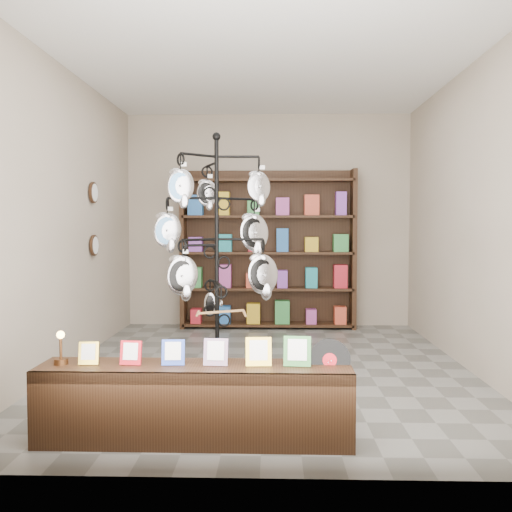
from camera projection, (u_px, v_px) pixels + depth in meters
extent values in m
plane|color=slate|center=(266.00, 368.00, 5.70)|extent=(5.00, 5.00, 0.00)
plane|color=#A99B88|center=(268.00, 220.00, 8.12)|extent=(4.00, 0.00, 4.00)
plane|color=#A99B88|center=(260.00, 211.00, 3.13)|extent=(4.00, 0.00, 4.00)
plane|color=#A99B88|center=(66.00, 218.00, 5.68)|extent=(0.00, 5.00, 5.00)
plane|color=#A99B88|center=(470.00, 218.00, 5.56)|extent=(0.00, 5.00, 5.00)
plane|color=white|center=(266.00, 64.00, 5.54)|extent=(5.00, 5.00, 0.00)
cylinder|color=black|center=(217.00, 382.00, 5.14)|extent=(0.60, 0.60, 0.03)
cylinder|color=black|center=(217.00, 263.00, 5.08)|extent=(0.05, 0.05, 2.19)
sphere|color=black|center=(216.00, 137.00, 5.02)|extent=(0.07, 0.07, 0.07)
ellipsoid|color=silver|center=(210.00, 304.00, 5.32)|extent=(0.12, 0.08, 0.23)
cube|color=#AF7B49|center=(221.00, 312.00, 4.80)|extent=(0.38, 0.20, 0.04)
cube|color=black|center=(195.00, 403.00, 3.76)|extent=(2.06, 0.43, 0.51)
cube|color=gold|center=(89.00, 353.00, 3.76)|extent=(0.13, 0.05, 0.15)
cube|color=red|center=(131.00, 353.00, 3.75)|extent=(0.14, 0.05, 0.16)
cube|color=#263FA5|center=(173.00, 352.00, 3.74)|extent=(0.15, 0.05, 0.17)
cube|color=#E54C33|center=(216.00, 352.00, 3.73)|extent=(0.16, 0.06, 0.18)
cube|color=gold|center=(259.00, 352.00, 3.72)|extent=(0.17, 0.06, 0.19)
cube|color=#337233|center=(297.00, 351.00, 3.71)|extent=(0.18, 0.06, 0.20)
cylinder|color=black|center=(330.00, 360.00, 3.76)|extent=(0.28, 0.07, 0.28)
cylinder|color=red|center=(330.00, 360.00, 3.75)|extent=(0.09, 0.03, 0.09)
cylinder|color=#4E2D16|center=(61.00, 361.00, 3.77)|extent=(0.09, 0.09, 0.04)
cylinder|color=#4E2D16|center=(61.00, 349.00, 3.77)|extent=(0.02, 0.02, 0.13)
sphere|color=#FFBF59|center=(61.00, 335.00, 3.76)|extent=(0.05, 0.05, 0.05)
cube|color=black|center=(268.00, 249.00, 8.08)|extent=(2.40, 0.04, 2.20)
cube|color=black|center=(184.00, 249.00, 7.95)|extent=(0.06, 0.36, 2.20)
cube|color=black|center=(353.00, 249.00, 7.88)|extent=(0.06, 0.36, 2.20)
cube|color=black|center=(268.00, 324.00, 7.97)|extent=(2.36, 0.36, 0.04)
cube|color=black|center=(268.00, 288.00, 7.95)|extent=(2.36, 0.36, 0.03)
cube|color=black|center=(268.00, 253.00, 7.92)|extent=(2.36, 0.36, 0.04)
cube|color=black|center=(268.00, 217.00, 7.89)|extent=(2.36, 0.36, 0.04)
cube|color=black|center=(268.00, 180.00, 7.87)|extent=(2.36, 0.36, 0.04)
cylinder|color=black|center=(93.00, 193.00, 6.46)|extent=(0.03, 0.24, 0.24)
cylinder|color=black|center=(94.00, 245.00, 6.50)|extent=(0.03, 0.24, 0.24)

